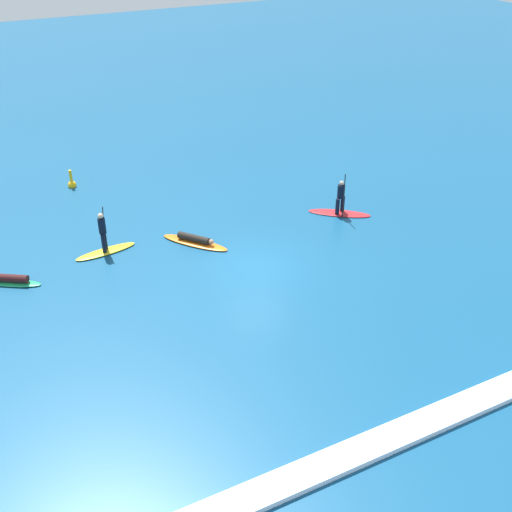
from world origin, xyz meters
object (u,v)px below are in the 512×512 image
(surfer_on_green_board, at_px, (10,280))
(surfer_on_red_board, at_px, (340,205))
(surfer_on_orange_board, at_px, (195,241))
(surfer_on_yellow_board, at_px, (104,243))
(marker_buoy, at_px, (72,184))

(surfer_on_green_board, bearing_deg, surfer_on_red_board, -150.13)
(surfer_on_red_board, bearing_deg, surfer_on_orange_board, -145.96)
(surfer_on_orange_board, relative_size, surfer_on_red_board, 1.05)
(surfer_on_green_board, bearing_deg, surfer_on_yellow_board, -136.98)
(marker_buoy, bearing_deg, surfer_on_orange_board, -67.75)
(surfer_on_yellow_board, height_order, surfer_on_red_board, surfer_on_red_board)
(surfer_on_orange_board, bearing_deg, surfer_on_green_board, -130.45)
(surfer_on_red_board, bearing_deg, surfer_on_yellow_board, -150.10)
(surfer_on_yellow_board, bearing_deg, marker_buoy, 81.02)
(surfer_on_orange_board, distance_m, surfer_on_yellow_board, 3.83)
(surfer_on_green_board, relative_size, marker_buoy, 2.27)
(surfer_on_red_board, relative_size, surfer_on_green_board, 1.19)
(surfer_on_green_board, distance_m, marker_buoy, 9.07)
(surfer_on_yellow_board, xyz_separation_m, marker_buoy, (0.24, 7.34, -0.30))
(surfer_on_yellow_board, distance_m, surfer_on_green_board, 4.03)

